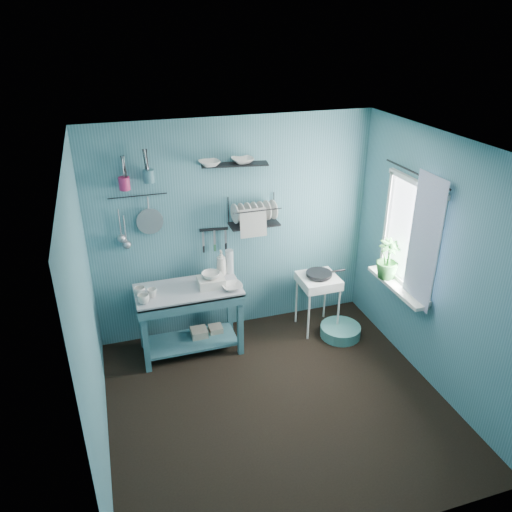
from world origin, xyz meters
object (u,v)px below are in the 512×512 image
object	(u,v)px
water_bottle	(229,262)
hotplate_stand	(317,302)
mug_mid	(152,293)
soap_bottle	(221,263)
dish_rack	(254,212)
work_counter	(190,320)
utensil_cup_magenta	(124,184)
utensil_cup_teal	(149,176)
mug_right	(140,292)
mug_left	(143,299)
colander	(150,221)
storage_tin_large	(199,337)
frying_pan	(319,274)
storage_tin_small	(216,334)
potted_plant	(388,259)
wash_tub	(211,282)
floor_basin	(340,331)

from	to	relation	value
water_bottle	hotplate_stand	world-z (taller)	water_bottle
mug_mid	soap_bottle	bearing A→B (deg)	18.00
soap_bottle	hotplate_stand	xyz separation A→B (m)	(1.10, -0.21, -0.59)
water_bottle	dish_rack	size ratio (longest dim) A/B	0.51
work_counter	utensil_cup_magenta	size ratio (longest dim) A/B	8.62
dish_rack	utensil_cup_teal	size ratio (longest dim) A/B	4.23
mug_mid	mug_right	world-z (taller)	mug_right
mug_left	colander	world-z (taller)	colander
utensil_cup_teal	storage_tin_large	distance (m)	1.91
frying_pan	utensil_cup_magenta	xyz separation A→B (m)	(-2.04, 0.32, 1.18)
colander	storage_tin_small	xyz separation A→B (m)	(0.60, -0.26, -1.37)
mug_right	potted_plant	world-z (taller)	potted_plant
work_counter	utensil_cup_magenta	world-z (taller)	utensil_cup_magenta
colander	wash_tub	bearing A→B (deg)	-33.39
utensil_cup_magenta	storage_tin_large	world-z (taller)	utensil_cup_magenta
soap_bottle	water_bottle	bearing A→B (deg)	11.31
frying_pan	soap_bottle	bearing A→B (deg)	169.16
frying_pan	storage_tin_large	world-z (taller)	frying_pan
dish_rack	mug_mid	bearing A→B (deg)	-168.21
water_bottle	wash_tub	bearing A→B (deg)	-138.37
mug_right	hotplate_stand	world-z (taller)	mug_right
frying_pan	storage_tin_small	distance (m)	1.38
colander	storage_tin_large	xyz separation A→B (m)	(0.40, -0.29, -1.36)
dish_rack	mug_right	bearing A→B (deg)	-171.99
water_bottle	floor_basin	world-z (taller)	water_bottle
mug_mid	storage_tin_large	xyz separation A→B (m)	(0.48, 0.11, -0.73)
utensil_cup_magenta	colander	size ratio (longest dim) A/B	0.46
hotplate_stand	utensil_cup_magenta	distance (m)	2.59
storage_tin_large	storage_tin_small	size ratio (longest dim) A/B	1.10
dish_rack	potted_plant	world-z (taller)	dish_rack
wash_tub	water_bottle	xyz separation A→B (m)	(0.27, 0.24, 0.09)
hotplate_stand	potted_plant	size ratio (longest dim) A/B	1.58
potted_plant	wash_tub	bearing A→B (deg)	166.45
dish_rack	floor_basin	size ratio (longest dim) A/B	1.17
mug_mid	potted_plant	distance (m)	2.53
wash_tub	hotplate_stand	size ratio (longest dim) A/B	0.40
mug_mid	mug_left	bearing A→B (deg)	-135.00
mug_right	colander	distance (m)	0.74
mug_left	colander	xyz separation A→B (m)	(0.18, 0.50, 0.63)
storage_tin_large	mug_right	bearing A→B (deg)	-175.24
utensil_cup_magenta	work_counter	bearing A→B (deg)	-31.29
mug_left	wash_tub	size ratio (longest dim) A/B	0.44
colander	potted_plant	size ratio (longest dim) A/B	0.63
soap_bottle	potted_plant	size ratio (longest dim) A/B	0.68
soap_bottle	colander	size ratio (longest dim) A/B	1.07
wash_tub	utensil_cup_teal	size ratio (longest dim) A/B	2.15
work_counter	colander	bearing A→B (deg)	124.98
mug_left	hotplate_stand	distance (m)	2.07
potted_plant	storage_tin_large	bearing A→B (deg)	165.54
mug_left	mug_right	distance (m)	0.16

